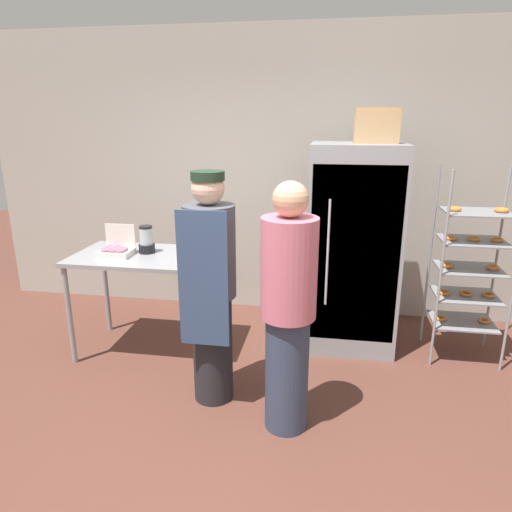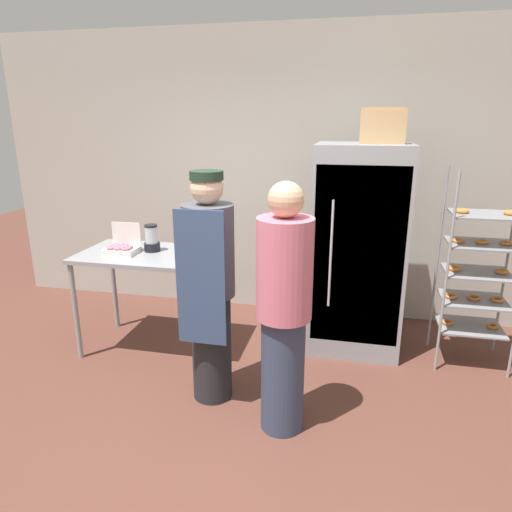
{
  "view_description": "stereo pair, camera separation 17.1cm",
  "coord_description": "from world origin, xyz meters",
  "px_view_note": "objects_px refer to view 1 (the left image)",
  "views": [
    {
      "loc": [
        0.51,
        -2.41,
        2.01
      ],
      "look_at": [
        -0.01,
        0.74,
        1.06
      ],
      "focal_mm": 32.0,
      "sensor_mm": 36.0,
      "label": 1
    },
    {
      "loc": [
        0.67,
        -2.37,
        2.01
      ],
      "look_at": [
        -0.01,
        0.74,
        1.06
      ],
      "focal_mm": 32.0,
      "sensor_mm": 36.0,
      "label": 2
    }
  ],
  "objects_px": {
    "refrigerator": "(353,249)",
    "blender_pitcher": "(146,241)",
    "person_baker": "(211,287)",
    "baking_rack": "(470,268)",
    "donut_box": "(116,250)",
    "cardboard_storage_box": "(376,126)",
    "person_customer": "(288,310)"
  },
  "relations": [
    {
      "from": "baking_rack",
      "to": "cardboard_storage_box",
      "type": "height_order",
      "value": "cardboard_storage_box"
    },
    {
      "from": "refrigerator",
      "to": "blender_pitcher",
      "type": "relative_size",
      "value": 7.68
    },
    {
      "from": "refrigerator",
      "to": "blender_pitcher",
      "type": "height_order",
      "value": "refrigerator"
    },
    {
      "from": "blender_pitcher",
      "to": "cardboard_storage_box",
      "type": "bearing_deg",
      "value": 12.2
    },
    {
      "from": "person_baker",
      "to": "person_customer",
      "type": "height_order",
      "value": "person_baker"
    },
    {
      "from": "refrigerator",
      "to": "donut_box",
      "type": "xyz_separation_m",
      "value": [
        -1.99,
        -0.51,
        0.04
      ]
    },
    {
      "from": "baking_rack",
      "to": "donut_box",
      "type": "distance_m",
      "value": 3.0
    },
    {
      "from": "baking_rack",
      "to": "person_baker",
      "type": "relative_size",
      "value": 0.98
    },
    {
      "from": "blender_pitcher",
      "to": "person_baker",
      "type": "bearing_deg",
      "value": -42.42
    },
    {
      "from": "cardboard_storage_box",
      "to": "person_baker",
      "type": "relative_size",
      "value": 0.21
    },
    {
      "from": "baking_rack",
      "to": "cardboard_storage_box",
      "type": "bearing_deg",
      "value": 171.97
    },
    {
      "from": "refrigerator",
      "to": "person_customer",
      "type": "bearing_deg",
      "value": -108.82
    },
    {
      "from": "baking_rack",
      "to": "donut_box",
      "type": "height_order",
      "value": "baking_rack"
    },
    {
      "from": "refrigerator",
      "to": "cardboard_storage_box",
      "type": "height_order",
      "value": "cardboard_storage_box"
    },
    {
      "from": "refrigerator",
      "to": "person_customer",
      "type": "relative_size",
      "value": 1.09
    },
    {
      "from": "blender_pitcher",
      "to": "cardboard_storage_box",
      "type": "xyz_separation_m",
      "value": [
        1.9,
        0.41,
        0.95
      ]
    },
    {
      "from": "blender_pitcher",
      "to": "person_customer",
      "type": "xyz_separation_m",
      "value": [
        1.32,
        -0.93,
        -0.16
      ]
    },
    {
      "from": "blender_pitcher",
      "to": "person_customer",
      "type": "relative_size",
      "value": 0.14
    },
    {
      "from": "baking_rack",
      "to": "person_baker",
      "type": "distance_m",
      "value": 2.22
    },
    {
      "from": "refrigerator",
      "to": "person_baker",
      "type": "relative_size",
      "value": 1.08
    },
    {
      "from": "refrigerator",
      "to": "cardboard_storage_box",
      "type": "bearing_deg",
      "value": 10.95
    },
    {
      "from": "refrigerator",
      "to": "person_baker",
      "type": "height_order",
      "value": "refrigerator"
    },
    {
      "from": "baking_rack",
      "to": "donut_box",
      "type": "bearing_deg",
      "value": -172.04
    },
    {
      "from": "donut_box",
      "to": "person_customer",
      "type": "relative_size",
      "value": 0.16
    },
    {
      "from": "blender_pitcher",
      "to": "person_baker",
      "type": "xyz_separation_m",
      "value": [
        0.75,
        -0.69,
        -0.13
      ]
    },
    {
      "from": "blender_pitcher",
      "to": "donut_box",
      "type": "bearing_deg",
      "value": -151.49
    },
    {
      "from": "baking_rack",
      "to": "person_customer",
      "type": "distance_m",
      "value": 1.87
    },
    {
      "from": "blender_pitcher",
      "to": "refrigerator",
      "type": "bearing_deg",
      "value": 12.29
    },
    {
      "from": "baking_rack",
      "to": "person_customer",
      "type": "relative_size",
      "value": 0.99
    },
    {
      "from": "donut_box",
      "to": "cardboard_storage_box",
      "type": "height_order",
      "value": "cardboard_storage_box"
    },
    {
      "from": "baking_rack",
      "to": "person_customer",
      "type": "height_order",
      "value": "person_customer"
    },
    {
      "from": "person_baker",
      "to": "person_customer",
      "type": "xyz_separation_m",
      "value": [
        0.57,
        -0.24,
        -0.03
      ]
    }
  ]
}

